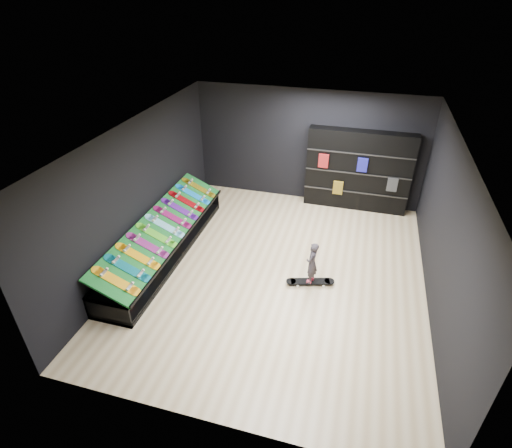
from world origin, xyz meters
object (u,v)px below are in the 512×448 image
(floor_skateboard, at_px, (310,282))
(child, at_px, (311,270))
(back_shelving, at_px, (358,171))
(display_rack, at_px, (165,244))

(floor_skateboard, height_order, child, child)
(back_shelving, distance_m, floor_skateboard, 3.70)
(display_rack, height_order, floor_skateboard, display_rack)
(back_shelving, distance_m, child, 3.63)
(display_rack, distance_m, floor_skateboard, 3.31)
(floor_skateboard, bearing_deg, back_shelving, 64.13)
(child, bearing_deg, display_rack, -83.75)
(display_rack, xyz_separation_m, floor_skateboard, (3.30, -0.19, -0.20))
(back_shelving, bearing_deg, floor_skateboard, -99.89)
(back_shelving, height_order, floor_skateboard, back_shelving)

